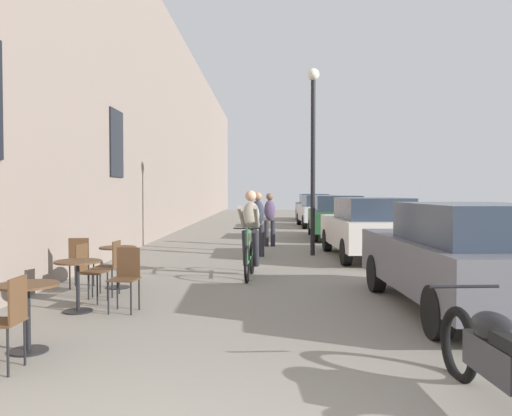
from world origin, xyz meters
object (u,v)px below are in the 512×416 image
(cafe_chair_mid_toward_street, at_px, (126,274))
(parked_car_nearest, at_px, (462,256))
(cafe_chair_far_toward_street, at_px, (81,259))
(cyclist_on_bicycle, at_px, (250,236))
(cafe_table_mid, at_px, (78,275))
(cafe_chair_far_toward_wall, at_px, (110,264))
(cafe_chair_near_toward_wall, at_px, (7,317))
(parked_car_second, at_px, (368,227))
(parked_car_fifth, at_px, (313,207))
(parked_car_fourth, at_px, (319,210))
(pedestrian_mid, at_px, (270,216))
(cafe_chair_mid_toward_wall, at_px, (88,268))
(cafe_table_near, at_px, (28,303))
(pedestrian_near, at_px, (258,220))
(parked_motorcycle, at_px, (501,360))
(street_lamp, at_px, (313,137))
(parked_car_third, at_px, (336,216))
(cafe_table_far, at_px, (118,258))

(cafe_chair_mid_toward_street, height_order, parked_car_nearest, parked_car_nearest)
(cafe_chair_far_toward_street, relative_size, cyclist_on_bicycle, 0.51)
(parked_car_nearest, bearing_deg, cafe_table_mid, -179.27)
(cyclist_on_bicycle, height_order, parked_car_nearest, cyclist_on_bicycle)
(cafe_chair_far_toward_street, xyz_separation_m, cafe_chair_far_toward_wall, (0.71, -0.61, 0.00))
(cafe_chair_near_toward_wall, relative_size, parked_car_second, 0.20)
(parked_car_second, bearing_deg, parked_car_fifth, 89.68)
(cafe_chair_mid_toward_street, xyz_separation_m, parked_car_second, (4.55, 5.93, 0.28))
(cafe_chair_far_toward_street, height_order, parked_car_fourth, parked_car_fourth)
(cafe_chair_mid_toward_street, xyz_separation_m, cyclist_on_bicycle, (1.66, 3.01, 0.29))
(cafe_chair_far_toward_street, height_order, pedestrian_mid, pedestrian_mid)
(cafe_chair_far_toward_wall, distance_m, pedestrian_mid, 8.09)
(cafe_chair_mid_toward_street, relative_size, cafe_chair_mid_toward_wall, 1.00)
(pedestrian_mid, bearing_deg, cafe_table_near, -103.71)
(cafe_table_mid, height_order, cafe_chair_mid_toward_street, cafe_chair_mid_toward_street)
(cafe_chair_far_toward_street, bearing_deg, parked_car_fourth, 70.29)
(pedestrian_near, bearing_deg, cafe_table_near, -105.64)
(parked_car_fifth, height_order, parked_motorcycle, parked_car_fifth)
(cafe_chair_near_toward_wall, relative_size, cafe_chair_mid_toward_wall, 1.00)
(parked_car_fourth, bearing_deg, pedestrian_mid, -105.02)
(pedestrian_mid, bearing_deg, parked_car_nearest, -73.18)
(cafe_table_mid, relative_size, pedestrian_mid, 0.44)
(street_lamp, xyz_separation_m, parked_car_third, (1.25, 4.87, -2.31))
(cafe_table_near, relative_size, cafe_chair_mid_toward_street, 0.81)
(pedestrian_mid, height_order, parked_car_third, pedestrian_mid)
(cafe_table_near, bearing_deg, parked_motorcycle, -18.15)
(cafe_chair_mid_toward_street, height_order, cafe_chair_mid_toward_wall, same)
(cafe_chair_far_toward_wall, height_order, parked_car_fifth, parked_car_fifth)
(cafe_chair_mid_toward_street, bearing_deg, street_lamp, 63.83)
(cyclist_on_bicycle, xyz_separation_m, parked_car_fifth, (2.99, 20.12, -0.02))
(cafe_table_far, relative_size, parked_car_third, 0.16)
(parked_car_second, distance_m, parked_car_third, 5.44)
(cafe_table_far, relative_size, street_lamp, 0.15)
(parked_car_second, bearing_deg, pedestrian_mid, 131.72)
(pedestrian_near, xyz_separation_m, street_lamp, (1.44, 0.28, 2.17))
(cafe_table_mid, xyz_separation_m, cafe_chair_mid_toward_wall, (-0.07, 0.64, -0.00))
(parked_car_third, bearing_deg, cafe_table_mid, -114.02)
(cafe_chair_far_toward_street, relative_size, pedestrian_mid, 0.55)
(parked_car_third, bearing_deg, parked_motorcycle, -92.55)
(parked_car_fifth, bearing_deg, cafe_chair_mid_toward_wall, -103.40)
(cafe_table_far, xyz_separation_m, parked_car_third, (5.06, 9.62, 0.28))
(cafe_chair_mid_toward_wall, bearing_deg, street_lamp, 56.52)
(parked_car_nearest, height_order, parked_car_third, parked_car_third)
(cafe_table_mid, distance_m, parked_car_nearest, 5.37)
(cafe_table_near, xyz_separation_m, cafe_table_mid, (-0.14, 1.82, 0.00))
(pedestrian_mid, bearing_deg, cafe_chair_mid_toward_wall, -108.96)
(cafe_chair_mid_toward_wall, relative_size, street_lamp, 0.18)
(parked_car_second, bearing_deg, cyclist_on_bicycle, -134.77)
(cafe_chair_mid_toward_wall, xyz_separation_m, cyclist_on_bicycle, (2.39, 2.45, 0.29))
(cafe_chair_near_toward_wall, relative_size, parked_car_nearest, 0.20)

